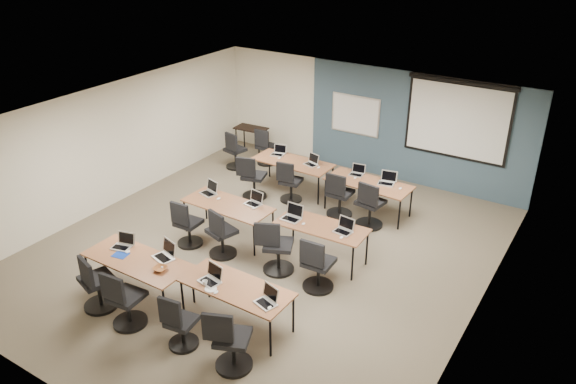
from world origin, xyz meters
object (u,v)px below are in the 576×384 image
Objects in this scene: task_chair_1 at (125,303)px; task_chair_4 at (187,227)px; laptop_4 at (210,190)px; task_chair_9 at (289,185)px; task_chair_2 at (179,326)px; task_chair_6 at (276,251)px; task_chair_10 at (339,198)px; task_chair_11 at (369,208)px; task_chair_5 at (221,237)px; spare_chair_b at (234,153)px; utility_table at (251,131)px; projector_screen at (458,115)px; training_table_front_right at (236,289)px; training_table_mid_left at (228,206)px; laptop_6 at (292,215)px; laptop_9 at (312,162)px; laptop_3 at (267,299)px; laptop_1 at (165,253)px; spare_chair_a at (265,150)px; task_chair_3 at (230,344)px; training_table_back_right at (368,184)px; laptop_2 at (211,277)px; laptop_0 at (123,244)px; laptop_8 at (278,152)px; task_chair_8 at (252,181)px; laptop_11 at (387,181)px; laptop_7 at (344,228)px; training_table_mid_right at (322,228)px; task_chair_7 at (317,268)px; training_table_front_left at (137,261)px; whiteboard at (355,115)px; laptop_5 at (254,201)px; laptop_10 at (357,172)px.

task_chair_1 is 1.04× the size of task_chair_4.
laptop_4 is 0.34× the size of task_chair_9.
task_chair_2 is 2.45m from task_chair_6.
task_chair_11 is (0.76, -0.08, 0.01)m from task_chair_10.
task_chair_1 is at bearing -73.81° from task_chair_5.
task_chair_5 is at bearing 1.06° from task_chair_4.
spare_chair_b is at bearing 112.27° from task_chair_2.
projector_screen is at bearing 2.35° from utility_table.
training_table_mid_left is at bearing 131.49° from training_table_front_right.
laptop_6 reaches higher than laptop_9.
laptop_3 is (2.44, -2.19, 0.11)m from training_table_mid_left.
laptop_3 is at bearing 12.46° from laptop_1.
task_chair_6 is at bearing -55.15° from spare_chair_a.
spare_chair_a reaches higher than task_chair_2.
laptop_1 is 6.41m from utility_table.
projector_screen is at bearing 47.09° from task_chair_6.
laptop_1 is 0.36× the size of task_chair_5.
task_chair_3 is (0.90, 0.05, 0.04)m from task_chair_2.
laptop_2 reaches higher than training_table_back_right.
laptop_0 is 1.05× the size of laptop_8.
task_chair_8 is 1.05× the size of spare_chair_a.
task_chair_10 is at bearing 82.73° from task_chair_5.
laptop_4 is 1.32m from task_chair_5.
spare_chair_b is (-1.43, 0.12, -0.38)m from laptop_8.
task_chair_1 is 3.00× the size of laptop_11.
projector_screen is 7.10m from laptop_1.
task_chair_8 reaches higher than laptop_7.
task_chair_5 is at bearing -114.57° from training_table_back_right.
training_table_front_right is 4.01m from task_chair_11.
training_table_mid_right is at bearing 5.88° from laptop_6.
task_chair_7 is 0.98× the size of task_chair_11.
task_chair_3 is 4.80m from task_chair_11.
laptop_1 is at bearing -73.91° from spare_chair_a.
spare_chair_a is (-0.94, 5.68, -0.39)m from laptop_0.
task_chair_8 reaches higher than training_table_front_left.
laptop_9 is (-2.02, 4.79, -0.00)m from laptop_3.
laptop_7 is at bearing -54.10° from laptop_8.
task_chair_10 reaches higher than task_chair_2.
spare_chair_b is at bearing -148.78° from whiteboard.
laptop_7 reaches higher than utility_table.
laptop_5 is 2.59m from laptop_8.
laptop_1 is at bearing -92.64° from task_chair_8.
spare_chair_a is (0.72, -0.38, -0.25)m from utility_table.
laptop_0 is at bearing -61.83° from spare_chair_b.
task_chair_7 is (2.05, 2.44, 0.00)m from task_chair_1.
whiteboard is at bearing 80.48° from task_chair_3.
training_table_front_left is at bearing 144.23° from task_chair_3.
laptop_11 is at bearing 27.36° from training_table_back_right.
projector_screen is at bearing 39.51° from laptop_10.
laptop_8 is (-1.95, 5.67, 0.40)m from task_chair_2.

